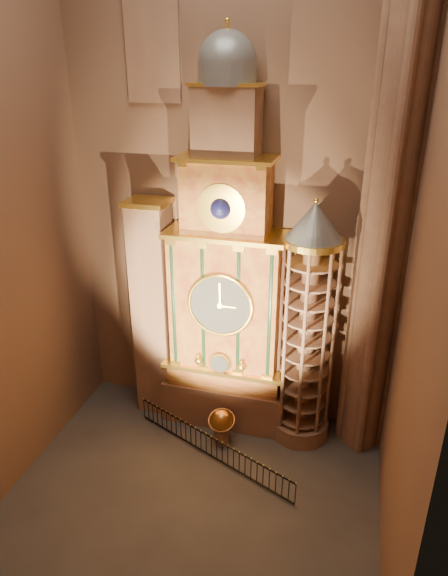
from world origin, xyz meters
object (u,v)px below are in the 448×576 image
(portrait_tower, at_px, (154,310))
(stair_turret, at_px, (307,330))
(celestial_globe, at_px, (221,424))
(iron_railing, at_px, (211,447))
(astronomical_clock, at_px, (226,287))

(portrait_tower, bearing_deg, stair_turret, -2.33)
(celestial_globe, distance_m, iron_railing, 1.12)
(astronomical_clock, relative_size, celestial_globe, 9.77)
(portrait_tower, xyz_separation_m, celestial_globe, (3.68, -1.87, -4.12))
(astronomical_clock, bearing_deg, celestial_globe, -81.38)
(iron_railing, bearing_deg, stair_turret, 37.48)
(celestial_globe, height_order, iron_railing, celestial_globe)
(astronomical_clock, distance_m, portrait_tower, 3.73)
(stair_turret, bearing_deg, astronomical_clock, 175.70)
(celestial_globe, bearing_deg, astronomical_clock, 98.62)
(astronomical_clock, relative_size, stair_turret, 1.55)
(portrait_tower, distance_m, iron_railing, 6.45)
(astronomical_clock, relative_size, portrait_tower, 1.64)
(stair_turret, bearing_deg, iron_railing, -142.52)
(stair_turret, distance_m, iron_railing, 6.34)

